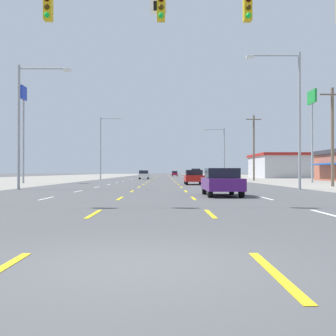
{
  "coord_description": "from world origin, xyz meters",
  "views": [
    {
      "loc": [
        0.38,
        -5.79,
        1.26
      ],
      "look_at": [
        0.99,
        73.52,
        2.0
      ],
      "focal_mm": 45.55,
      "sensor_mm": 36.0,
      "label": 1
    }
  ],
  "objects": [
    {
      "name": "ground_plane",
      "position": [
        0.0,
        66.0,
        0.0
      ],
      "size": [
        572.0,
        572.0,
        0.0
      ],
      "primitive_type": "plane",
      "color": "#4C4C4F"
    },
    {
      "name": "hatchback_inner_right_farther",
      "position": [
        3.34,
        121.7,
        0.78
      ],
      "size": [
        1.72,
        3.9,
        1.54
      ],
      "color": "maroon",
      "rests_on": "ground"
    },
    {
      "name": "lot_apron_right",
      "position": [
        24.75,
        66.0,
        0.0
      ],
      "size": [
        28.0,
        440.0,
        0.01
      ],
      "primitive_type": "cube",
      "color": "gray",
      "rests_on": "ground"
    },
    {
      "name": "lot_apron_left",
      "position": [
        -24.75,
        66.0,
        0.0
      ],
      "size": [
        28.0,
        440.0,
        0.01
      ],
      "primitive_type": "cube",
      "color": "gray",
      "rests_on": "ground"
    },
    {
      "name": "utility_pole_right_row_1",
      "position": [
        13.37,
        56.1,
        4.97
      ],
      "size": [
        2.2,
        0.26,
        9.54
      ],
      "color": "brown",
      "rests_on": "ground"
    },
    {
      "name": "lane_markings",
      "position": [
        0.0,
        104.5,
        0.01
      ],
      "size": [
        10.64,
        227.6,
        0.01
      ],
      "color": "white",
      "rests_on": "ground"
    },
    {
      "name": "pole_sign_right_row_1",
      "position": [
        17.62,
        43.81,
        8.33
      ],
      "size": [
        0.24,
        2.61,
        10.82
      ],
      "color": "gray",
      "rests_on": "ground"
    },
    {
      "name": "streetlight_left_row_1",
      "position": [
        -9.83,
        63.97,
        5.86
      ],
      "size": [
        3.62,
        0.26,
        10.28
      ],
      "color": "gray",
      "rests_on": "ground"
    },
    {
      "name": "hatchback_inner_left_midfar",
      "position": [
        -3.33,
        69.89,
        0.78
      ],
      "size": [
        1.72,
        3.9,
        1.54
      ],
      "color": "white",
      "rests_on": "ground"
    },
    {
      "name": "streetlight_right_row_0",
      "position": [
        9.77,
        24.91,
        5.74
      ],
      "size": [
        3.95,
        0.26,
        9.96
      ],
      "color": "gray",
      "rests_on": "ground"
    },
    {
      "name": "streetlight_right_row_1",
      "position": [
        9.79,
        63.97,
        4.93
      ],
      "size": [
        3.47,
        0.26,
        8.52
      ],
      "color": "gray",
      "rests_on": "ground"
    },
    {
      "name": "utility_pole_right_row_0",
      "position": [
        15.08,
        31.35,
        4.52
      ],
      "size": [
        2.2,
        0.26,
        8.66
      ],
      "color": "brown",
      "rests_on": "ground"
    },
    {
      "name": "signal_span_wire",
      "position": [
        -0.0,
        10.01,
        5.48
      ],
      "size": [
        27.75,
        0.53,
        9.26
      ],
      "color": "brown",
      "rests_on": "ground"
    },
    {
      "name": "pole_sign_left_row_1",
      "position": [
        -15.46,
        41.93,
        7.8
      ],
      "size": [
        0.24,
        1.66,
        10.89
      ],
      "color": "gray",
      "rests_on": "ground"
    },
    {
      "name": "suv_far_right_far",
      "position": [
        6.98,
        85.2,
        1.03
      ],
      "size": [
        1.98,
        4.9,
        1.98
      ],
      "color": "white",
      "rests_on": "ground"
    },
    {
      "name": "streetlight_left_row_0",
      "position": [
        -9.76,
        24.91,
        5.21
      ],
      "size": [
        3.82,
        0.26,
        8.98
      ],
      "color": "gray",
      "rests_on": "ground"
    },
    {
      "name": "sedan_inner_right_near",
      "position": [
        3.28,
        36.8,
        0.76
      ],
      "size": [
        1.8,
        4.5,
        1.46
      ],
      "color": "red",
      "rests_on": "ground"
    },
    {
      "name": "sedan_inner_right_nearest",
      "position": [
        3.38,
        16.63,
        0.76
      ],
      "size": [
        1.8,
        4.5,
        1.46
      ],
      "color": "#4C196B",
      "rests_on": "ground"
    },
    {
      "name": "sedan_far_right_mid",
      "position": [
        7.23,
        45.95,
        0.76
      ],
      "size": [
        1.8,
        4.5,
        1.46
      ],
      "color": "white",
      "rests_on": "ground"
    },
    {
      "name": "storefront_right_row_2",
      "position": [
        25.21,
        86.42,
        2.6
      ],
      "size": [
        10.68,
        17.43,
        5.16
      ],
      "color": "#B2B2B7",
      "rests_on": "ground"
    }
  ]
}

